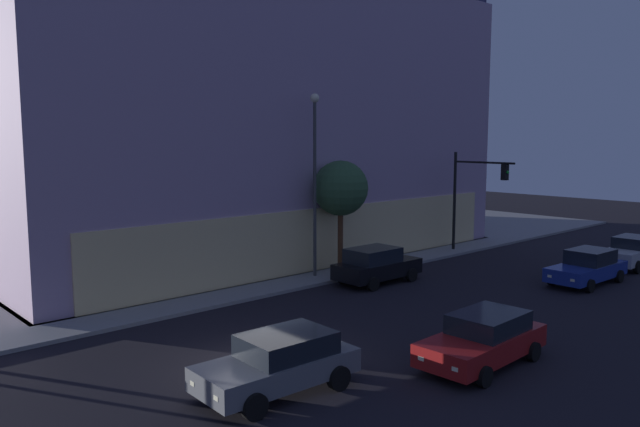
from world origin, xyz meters
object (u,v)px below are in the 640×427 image
(sidewalk_tree, at_px, (341,189))
(car_silver, at_px, (631,252))
(car_black, at_px, (376,265))
(car_red, at_px, (484,339))
(car_blue, at_px, (587,267))
(car_grey, at_px, (280,362))
(modern_building, at_px, (199,102))
(street_lamp_sidewalk, at_px, (315,164))
(traffic_light_far_corner, at_px, (473,187))

(sidewalk_tree, height_order, car_silver, sidewalk_tree)
(car_silver, bearing_deg, car_black, 152.30)
(car_red, relative_size, car_blue, 0.97)
(car_blue, bearing_deg, car_grey, 179.86)
(sidewalk_tree, bearing_deg, car_blue, -53.13)
(car_grey, relative_size, car_black, 1.02)
(sidewalk_tree, xyz_separation_m, car_silver, (12.69, -9.42, -3.53))
(car_red, xyz_separation_m, car_black, (5.47, 9.41, 0.08))
(modern_building, height_order, car_blue, modern_building)
(modern_building, relative_size, sidewalk_tree, 5.29)
(modern_building, distance_m, car_grey, 26.98)
(street_lamp_sidewalk, relative_size, car_grey, 1.96)
(car_grey, distance_m, car_red, 6.44)
(modern_building, height_order, sidewalk_tree, modern_building)
(modern_building, distance_m, traffic_light_far_corner, 18.37)
(traffic_light_far_corner, xyz_separation_m, street_lamp_sidewalk, (-11.12, 1.58, 1.58))
(street_lamp_sidewalk, bearing_deg, car_blue, -46.97)
(modern_building, xyz_separation_m, car_silver, (12.65, -22.77, -8.48))
(street_lamp_sidewalk, bearing_deg, car_black, -59.61)
(car_grey, height_order, car_black, car_black)
(traffic_light_far_corner, bearing_deg, car_grey, -159.29)
(car_blue, xyz_separation_m, car_silver, (5.53, 0.12, 0.03))
(car_grey, height_order, car_red, car_grey)
(sidewalk_tree, height_order, car_red, sidewalk_tree)
(traffic_light_far_corner, height_order, sidewalk_tree, traffic_light_far_corner)
(sidewalk_tree, bearing_deg, street_lamp_sidewalk, 179.94)
(traffic_light_far_corner, relative_size, car_blue, 1.23)
(car_red, height_order, car_black, car_black)
(car_grey, xyz_separation_m, car_black, (11.36, 6.83, 0.04))
(modern_building, relative_size, car_black, 6.68)
(car_blue, height_order, car_silver, car_silver)
(modern_building, height_order, car_black, modern_building)
(street_lamp_sidewalk, height_order, car_silver, street_lamp_sidewalk)
(traffic_light_far_corner, xyz_separation_m, car_grey, (-20.93, -7.91, -3.22))
(traffic_light_far_corner, relative_size, sidewalk_tree, 1.05)
(car_blue, bearing_deg, sidewalk_tree, 126.87)
(sidewalk_tree, relative_size, car_red, 1.20)
(modern_building, height_order, traffic_light_far_corner, modern_building)
(car_black, bearing_deg, sidewalk_tree, 85.89)
(modern_building, bearing_deg, sidewalk_tree, -90.18)
(car_black, height_order, car_silver, car_black)
(car_grey, bearing_deg, traffic_light_far_corner, 20.71)
(modern_building, bearing_deg, car_black, -90.84)
(car_red, bearing_deg, car_grey, 156.38)
(sidewalk_tree, height_order, car_grey, sidewalk_tree)
(street_lamp_sidewalk, bearing_deg, car_grey, -135.92)
(modern_building, xyz_separation_m, car_black, (-0.23, -16.01, -8.43))
(car_red, distance_m, car_silver, 18.54)
(modern_building, height_order, car_grey, modern_building)
(sidewalk_tree, bearing_deg, traffic_light_far_corner, -9.57)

